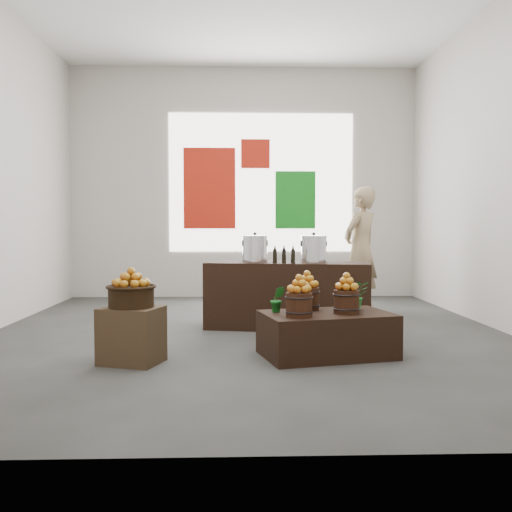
{
  "coord_description": "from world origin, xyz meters",
  "views": [
    {
      "loc": [
        -0.13,
        -6.51,
        1.24
      ],
      "look_at": [
        0.08,
        -0.4,
        0.92
      ],
      "focal_mm": 40.0,
      "sensor_mm": 36.0,
      "label": 1
    }
  ],
  "objects_px": {
    "crate": "(132,335)",
    "display_table": "(327,334)",
    "counter": "(288,295)",
    "stock_pot_left": "(255,249)",
    "wicker_basket": "(131,297)",
    "shopper": "(361,249)",
    "stock_pot_center": "(314,250)"
  },
  "relations": [
    {
      "from": "stock_pot_left",
      "to": "wicker_basket",
      "type": "bearing_deg",
      "value": -123.0
    },
    {
      "from": "wicker_basket",
      "to": "display_table",
      "type": "bearing_deg",
      "value": 6.9
    },
    {
      "from": "display_table",
      "to": "stock_pot_left",
      "type": "relative_size",
      "value": 3.96
    },
    {
      "from": "counter",
      "to": "stock_pot_left",
      "type": "relative_size",
      "value": 6.47
    },
    {
      "from": "stock_pot_left",
      "to": "shopper",
      "type": "relative_size",
      "value": 0.17
    },
    {
      "from": "crate",
      "to": "display_table",
      "type": "distance_m",
      "value": 1.82
    },
    {
      "from": "stock_pot_left",
      "to": "stock_pot_center",
      "type": "relative_size",
      "value": 1.0
    },
    {
      "from": "wicker_basket",
      "to": "shopper",
      "type": "xyz_separation_m",
      "value": [
        2.78,
        3.17,
        0.31
      ]
    },
    {
      "from": "stock_pot_center",
      "to": "shopper",
      "type": "relative_size",
      "value": 0.17
    },
    {
      "from": "counter",
      "to": "shopper",
      "type": "xyz_separation_m",
      "value": [
        1.21,
        1.43,
        0.51
      ]
    },
    {
      "from": "display_table",
      "to": "stock_pot_center",
      "type": "bearing_deg",
      "value": 73.91
    },
    {
      "from": "crate",
      "to": "display_table",
      "type": "xyz_separation_m",
      "value": [
        1.81,
        0.22,
        -0.05
      ]
    },
    {
      "from": "crate",
      "to": "wicker_basket",
      "type": "height_order",
      "value": "wicker_basket"
    },
    {
      "from": "wicker_basket",
      "to": "counter",
      "type": "distance_m",
      "value": 2.35
    },
    {
      "from": "display_table",
      "to": "crate",
      "type": "bearing_deg",
      "value": 173.46
    },
    {
      "from": "wicker_basket",
      "to": "stock_pot_left",
      "type": "xyz_separation_m",
      "value": [
        1.17,
        1.81,
        0.35
      ]
    },
    {
      "from": "display_table",
      "to": "counter",
      "type": "relative_size",
      "value": 0.61
    },
    {
      "from": "wicker_basket",
      "to": "stock_pot_left",
      "type": "bearing_deg",
      "value": 57.0
    },
    {
      "from": "display_table",
      "to": "stock_pot_center",
      "type": "relative_size",
      "value": 3.96
    },
    {
      "from": "crate",
      "to": "shopper",
      "type": "distance_m",
      "value": 4.26
    },
    {
      "from": "display_table",
      "to": "shopper",
      "type": "distance_m",
      "value": 3.18
    },
    {
      "from": "wicker_basket",
      "to": "shopper",
      "type": "relative_size",
      "value": 0.22
    },
    {
      "from": "stock_pot_left",
      "to": "display_table",
      "type": "bearing_deg",
      "value": -68.18
    },
    {
      "from": "stock_pot_left",
      "to": "stock_pot_center",
      "type": "height_order",
      "value": "same"
    },
    {
      "from": "crate",
      "to": "stock_pot_center",
      "type": "xyz_separation_m",
      "value": [
        1.88,
        1.68,
        0.7
      ]
    },
    {
      "from": "counter",
      "to": "stock_pot_center",
      "type": "relative_size",
      "value": 6.47
    },
    {
      "from": "crate",
      "to": "wicker_basket",
      "type": "distance_m",
      "value": 0.35
    },
    {
      "from": "display_table",
      "to": "counter",
      "type": "height_order",
      "value": "counter"
    },
    {
      "from": "display_table",
      "to": "stock_pot_left",
      "type": "bearing_deg",
      "value": 98.38
    },
    {
      "from": "stock_pot_center",
      "to": "stock_pot_left",
      "type": "bearing_deg",
      "value": 169.76
    },
    {
      "from": "wicker_basket",
      "to": "crate",
      "type": "bearing_deg",
      "value": 0.0
    },
    {
      "from": "counter",
      "to": "wicker_basket",
      "type": "bearing_deg",
      "value": -121.88
    }
  ]
}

